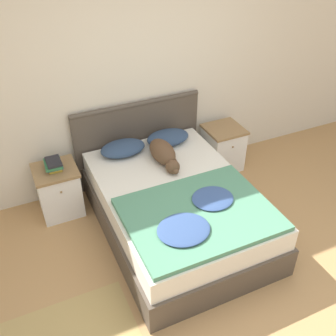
{
  "coord_description": "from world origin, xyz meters",
  "views": [
    {
      "loc": [
        -1.43,
        -1.62,
        2.87
      ],
      "look_at": [
        -0.12,
        1.24,
        0.64
      ],
      "focal_mm": 42.0,
      "sensor_mm": 36.0,
      "label": 1
    }
  ],
  "objects_px": {
    "nightstand_right": "(223,148)",
    "dog": "(164,154)",
    "nightstand_left": "(59,190)",
    "bed": "(176,209)",
    "pillow_right": "(168,137)",
    "book_stack": "(54,164)",
    "pillow_left": "(123,148)"
  },
  "relations": [
    {
      "from": "nightstand_left",
      "to": "pillow_left",
      "type": "bearing_deg",
      "value": 0.44
    },
    {
      "from": "nightstand_right",
      "to": "book_stack",
      "type": "relative_size",
      "value": 2.33
    },
    {
      "from": "bed",
      "to": "nightstand_right",
      "type": "relative_size",
      "value": 3.61
    },
    {
      "from": "nightstand_left",
      "to": "pillow_right",
      "type": "height_order",
      "value": "pillow_right"
    },
    {
      "from": "pillow_left",
      "to": "book_stack",
      "type": "bearing_deg",
      "value": 179.48
    },
    {
      "from": "dog",
      "to": "book_stack",
      "type": "relative_size",
      "value": 2.7
    },
    {
      "from": "bed",
      "to": "nightstand_right",
      "type": "xyz_separation_m",
      "value": [
        1.01,
        0.78,
        0.01
      ]
    },
    {
      "from": "pillow_left",
      "to": "pillow_right",
      "type": "bearing_deg",
      "value": 0.0
    },
    {
      "from": "nightstand_right",
      "to": "pillow_left",
      "type": "distance_m",
      "value": 1.32
    },
    {
      "from": "pillow_right",
      "to": "book_stack",
      "type": "height_order",
      "value": "pillow_right"
    },
    {
      "from": "nightstand_right",
      "to": "pillow_left",
      "type": "height_order",
      "value": "pillow_left"
    },
    {
      "from": "pillow_left",
      "to": "dog",
      "type": "xyz_separation_m",
      "value": [
        0.34,
        -0.32,
        0.03
      ]
    },
    {
      "from": "dog",
      "to": "book_stack",
      "type": "height_order",
      "value": "dog"
    },
    {
      "from": "pillow_left",
      "to": "pillow_right",
      "type": "distance_m",
      "value": 0.53
    },
    {
      "from": "book_stack",
      "to": "pillow_right",
      "type": "bearing_deg",
      "value": -0.3
    },
    {
      "from": "nightstand_right",
      "to": "bed",
      "type": "bearing_deg",
      "value": -142.42
    },
    {
      "from": "book_stack",
      "to": "dog",
      "type": "bearing_deg",
      "value": -17.1
    },
    {
      "from": "bed",
      "to": "pillow_right",
      "type": "bearing_deg",
      "value": 71.16
    },
    {
      "from": "nightstand_left",
      "to": "pillow_left",
      "type": "height_order",
      "value": "pillow_left"
    },
    {
      "from": "nightstand_right",
      "to": "pillow_right",
      "type": "bearing_deg",
      "value": 179.56
    },
    {
      "from": "pillow_right",
      "to": "book_stack",
      "type": "relative_size",
      "value": 2.07
    },
    {
      "from": "nightstand_right",
      "to": "nightstand_left",
      "type": "bearing_deg",
      "value": 180.0
    },
    {
      "from": "dog",
      "to": "nightstand_right",
      "type": "bearing_deg",
      "value": 18.75
    },
    {
      "from": "pillow_right",
      "to": "dog",
      "type": "relative_size",
      "value": 0.77
    },
    {
      "from": "nightstand_left",
      "to": "pillow_right",
      "type": "xyz_separation_m",
      "value": [
        1.27,
        0.01,
        0.33
      ]
    },
    {
      "from": "bed",
      "to": "pillow_left",
      "type": "xyz_separation_m",
      "value": [
        -0.27,
        0.78,
        0.34
      ]
    },
    {
      "from": "nightstand_left",
      "to": "nightstand_right",
      "type": "relative_size",
      "value": 1.0
    },
    {
      "from": "nightstand_left",
      "to": "pillow_left",
      "type": "xyz_separation_m",
      "value": [
        0.74,
        0.01,
        0.33
      ]
    },
    {
      "from": "dog",
      "to": "book_stack",
      "type": "distance_m",
      "value": 1.12
    },
    {
      "from": "nightstand_left",
      "to": "pillow_right",
      "type": "relative_size",
      "value": 1.12
    },
    {
      "from": "nightstand_right",
      "to": "dog",
      "type": "relative_size",
      "value": 0.86
    },
    {
      "from": "bed",
      "to": "nightstand_right",
      "type": "distance_m",
      "value": 1.27
    }
  ]
}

